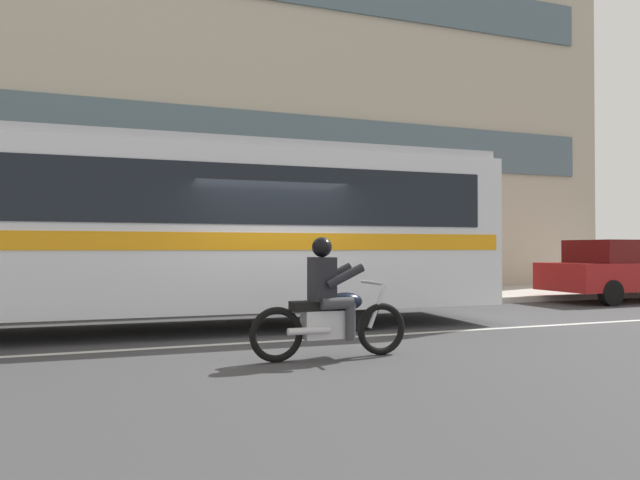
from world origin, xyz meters
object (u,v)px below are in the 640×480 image
Objects in this scene: motorcycle_with_rider at (330,308)px; fire_hydrant at (258,288)px; transit_bus at (124,221)px; parked_sedan_curbside at (625,269)px.

motorcycle_with_rider is 2.85× the size of fire_hydrant.
motorcycle_with_rider is at bearing -53.56° from transit_bus.
transit_bus is at bearing -173.78° from parked_sedan_curbside.
transit_bus is 12.86m from parked_sedan_curbside.
fire_hydrant is (-9.80, 1.14, -0.33)m from parked_sedan_curbside.
transit_bus reaches higher than fire_hydrant.
transit_bus reaches higher than parked_sedan_curbside.
transit_bus is at bearing -139.33° from fire_hydrant.
parked_sedan_curbside is at bearing 6.22° from transit_bus.
transit_bus is 4.11m from fire_hydrant.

